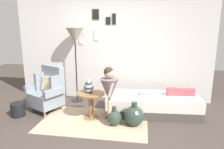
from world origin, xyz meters
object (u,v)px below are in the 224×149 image
(vase_striped, at_px, (89,87))
(magazine_basket, at_px, (18,109))
(side_table, at_px, (91,100))
(daybed, at_px, (152,104))
(armchair, at_px, (48,91))
(book_on_daybed, at_px, (144,94))
(demijohn_far, at_px, (134,116))
(demijohn_near, at_px, (114,118))
(floor_lamp, at_px, (75,38))
(person_child, at_px, (109,88))

(vase_striped, height_order, magazine_basket, vase_striped)
(side_table, bearing_deg, magazine_basket, -174.72)
(daybed, bearing_deg, armchair, -176.24)
(armchair, distance_m, book_on_daybed, 2.08)
(armchair, relative_size, demijohn_far, 2.11)
(vase_striped, relative_size, demijohn_far, 0.56)
(vase_striped, bearing_deg, daybed, 18.14)
(side_table, bearing_deg, armchair, 165.25)
(book_on_daybed, bearing_deg, daybed, -9.37)
(demijohn_far, bearing_deg, side_table, 168.25)
(side_table, height_order, demijohn_far, side_table)
(daybed, distance_m, magazine_basket, 2.79)
(book_on_daybed, xyz_separation_m, magazine_basket, (-2.56, -0.59, -0.28))
(daybed, bearing_deg, book_on_daybed, 170.63)
(book_on_daybed, bearing_deg, magazine_basket, -167.03)
(armchair, distance_m, magazine_basket, 0.70)
(daybed, xyz_separation_m, demijohn_near, (-0.72, -0.65, -0.05))
(floor_lamp, relative_size, demijohn_near, 4.78)
(vase_striped, bearing_deg, person_child, -24.43)
(demijohn_far, xyz_separation_m, magazine_basket, (-2.38, 0.04, -0.05))
(vase_striped, relative_size, book_on_daybed, 1.18)
(armchair, height_order, demijohn_far, armchair)
(demijohn_near, bearing_deg, person_child, 159.78)
(person_child, distance_m, demijohn_far, 0.69)
(magazine_basket, bearing_deg, armchair, 40.58)
(side_table, xyz_separation_m, magazine_basket, (-1.51, -0.14, -0.24))
(person_child, bearing_deg, book_on_daybed, 45.37)
(demijohn_near, distance_m, demijohn_far, 0.37)
(daybed, bearing_deg, vase_striped, -161.86)
(armchair, xyz_separation_m, vase_striped, (0.99, -0.26, 0.21))
(vase_striped, bearing_deg, book_on_daybed, 22.16)
(floor_lamp, bearing_deg, side_table, -57.18)
(person_child, relative_size, book_on_daybed, 5.00)
(armchair, xyz_separation_m, demijohn_near, (1.53, -0.50, -0.29))
(magazine_basket, bearing_deg, floor_lamp, 49.20)
(person_child, relative_size, demijohn_far, 2.40)
(demijohn_near, bearing_deg, side_table, 155.45)
(daybed, xyz_separation_m, vase_striped, (-1.26, -0.41, 0.44))
(side_table, distance_m, book_on_daybed, 1.13)
(armchair, bearing_deg, daybed, 3.76)
(armchair, distance_m, demijohn_near, 1.64)
(side_table, xyz_separation_m, book_on_daybed, (1.04, 0.45, 0.03))
(floor_lamp, xyz_separation_m, person_child, (1.00, -1.12, -0.84))
(floor_lamp, bearing_deg, demijohn_near, -46.43)
(armchair, relative_size, demijohn_near, 2.61)
(book_on_daybed, xyz_separation_m, demijohn_far, (-0.17, -0.63, -0.22))
(daybed, bearing_deg, demijohn_near, -137.79)
(daybed, distance_m, floor_lamp, 2.31)
(vase_striped, distance_m, book_on_daybed, 1.19)
(armchair, relative_size, magazine_basket, 3.46)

